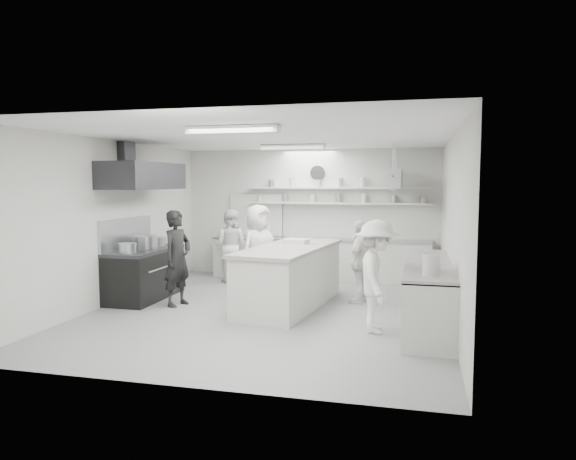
% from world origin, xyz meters
% --- Properties ---
extents(floor, '(6.00, 7.00, 0.02)m').
position_xyz_m(floor, '(0.00, 0.00, -0.01)').
color(floor, '#9C9C9C').
rests_on(floor, ground).
extents(ceiling, '(6.00, 7.00, 0.02)m').
position_xyz_m(ceiling, '(0.00, 0.00, 3.01)').
color(ceiling, white).
rests_on(ceiling, wall_back).
extents(wall_back, '(6.00, 0.04, 3.00)m').
position_xyz_m(wall_back, '(0.00, 3.50, 1.50)').
color(wall_back, beige).
rests_on(wall_back, floor).
extents(wall_front, '(6.00, 0.04, 3.00)m').
position_xyz_m(wall_front, '(0.00, -3.50, 1.50)').
color(wall_front, beige).
rests_on(wall_front, floor).
extents(wall_left, '(0.04, 7.00, 3.00)m').
position_xyz_m(wall_left, '(-3.00, 0.00, 1.50)').
color(wall_left, beige).
rests_on(wall_left, floor).
extents(wall_right, '(0.04, 7.00, 3.00)m').
position_xyz_m(wall_right, '(3.00, 0.00, 1.50)').
color(wall_right, beige).
rests_on(wall_right, floor).
extents(stove, '(0.80, 1.80, 0.90)m').
position_xyz_m(stove, '(-2.60, 0.40, 0.45)').
color(stove, black).
rests_on(stove, floor).
extents(exhaust_hood, '(0.85, 2.00, 0.50)m').
position_xyz_m(exhaust_hood, '(-2.60, 0.40, 2.35)').
color(exhaust_hood, '#2C2B2F').
rests_on(exhaust_hood, wall_left).
extents(back_counter, '(5.00, 0.60, 0.92)m').
position_xyz_m(back_counter, '(0.30, 3.20, 0.46)').
color(back_counter, silver).
rests_on(back_counter, floor).
extents(shelf_lower, '(4.20, 0.26, 0.04)m').
position_xyz_m(shelf_lower, '(0.70, 3.37, 1.75)').
color(shelf_lower, silver).
rests_on(shelf_lower, wall_back).
extents(shelf_upper, '(4.20, 0.26, 0.04)m').
position_xyz_m(shelf_upper, '(0.70, 3.37, 2.10)').
color(shelf_upper, silver).
rests_on(shelf_upper, wall_back).
extents(pass_through_window, '(1.30, 0.04, 1.00)m').
position_xyz_m(pass_through_window, '(-1.30, 3.48, 1.45)').
color(pass_through_window, black).
rests_on(pass_through_window, wall_back).
extents(wall_clock, '(0.32, 0.05, 0.32)m').
position_xyz_m(wall_clock, '(0.20, 3.46, 2.45)').
color(wall_clock, silver).
rests_on(wall_clock, wall_back).
extents(right_counter, '(0.74, 3.30, 0.94)m').
position_xyz_m(right_counter, '(2.65, -0.20, 0.47)').
color(right_counter, silver).
rests_on(right_counter, floor).
extents(pot_rack, '(0.30, 1.60, 0.40)m').
position_xyz_m(pot_rack, '(2.00, 2.40, 2.30)').
color(pot_rack, '#A9ACB1').
rests_on(pot_rack, ceiling).
extents(light_fixture_front, '(1.30, 0.25, 0.10)m').
position_xyz_m(light_fixture_front, '(0.00, -1.80, 2.94)').
color(light_fixture_front, silver).
rests_on(light_fixture_front, ceiling).
extents(light_fixture_rear, '(1.30, 0.25, 0.10)m').
position_xyz_m(light_fixture_rear, '(0.00, 1.80, 2.94)').
color(light_fixture_rear, silver).
rests_on(light_fixture_rear, ceiling).
extents(prep_island, '(1.40, 2.93, 1.04)m').
position_xyz_m(prep_island, '(0.26, 0.42, 0.52)').
color(prep_island, silver).
rests_on(prep_island, floor).
extents(stove_pot, '(0.42, 0.42, 0.29)m').
position_xyz_m(stove_pot, '(-2.60, 0.50, 1.06)').
color(stove_pot, '#A9ACB1').
rests_on(stove_pot, stove).
extents(cook_stove, '(0.57, 0.72, 1.73)m').
position_xyz_m(cook_stove, '(-1.73, 0.02, 0.87)').
color(cook_stove, black).
rests_on(cook_stove, floor).
extents(cook_back, '(0.79, 0.62, 1.63)m').
position_xyz_m(cook_back, '(-1.59, 2.40, 0.81)').
color(cook_back, white).
rests_on(cook_back, floor).
extents(cook_island_left, '(0.88, 1.03, 1.79)m').
position_xyz_m(cook_island_left, '(-0.57, 1.22, 0.90)').
color(cook_island_left, white).
rests_on(cook_island_left, floor).
extents(cook_island_right, '(0.58, 0.97, 1.54)m').
position_xyz_m(cook_island_right, '(1.46, 1.03, 0.77)').
color(cook_island_right, white).
rests_on(cook_island_right, floor).
extents(cook_right, '(0.74, 1.15, 1.68)m').
position_xyz_m(cook_right, '(1.89, -0.85, 0.84)').
color(cook_right, white).
rests_on(cook_right, floor).
extents(bowl_island_a, '(0.26, 0.26, 0.06)m').
position_xyz_m(bowl_island_a, '(0.49, 0.92, 1.07)').
color(bowl_island_a, '#A9ACB1').
rests_on(bowl_island_a, prep_island).
extents(bowl_island_b, '(0.27, 0.27, 0.06)m').
position_xyz_m(bowl_island_b, '(0.57, 0.98, 1.07)').
color(bowl_island_b, silver).
rests_on(bowl_island_b, prep_island).
extents(bowl_right, '(0.31, 0.31, 0.06)m').
position_xyz_m(bowl_right, '(2.67, -0.91, 0.97)').
color(bowl_right, silver).
rests_on(bowl_right, right_counter).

